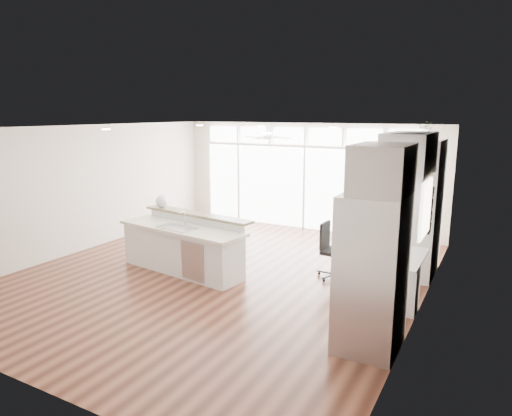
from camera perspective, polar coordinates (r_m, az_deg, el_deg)
The scene contains 24 objects.
floor at distance 8.63m, azimuth -4.29°, elevation -8.30°, with size 7.00×8.00×0.02m, color #432014.
ceiling at distance 8.10m, azimuth -4.59°, elevation 9.99°, with size 7.00×8.00×0.02m, color white.
wall_back at distance 11.77m, azimuth 6.25°, elevation 3.94°, with size 7.00×0.04×2.70m, color beige.
wall_front at distance 5.47m, azimuth -28.04°, elevation -6.70°, with size 7.00×0.04×2.70m, color beige.
wall_left at distance 10.56m, azimuth -20.60°, elevation 2.34°, with size 0.04×8.00×2.70m, color beige.
wall_right at distance 7.03m, azimuth 20.26°, elevation -2.12°, with size 0.04×8.00×2.70m, color beige.
glass_wall at distance 11.76m, azimuth 6.11°, elevation 2.46°, with size 5.80×0.06×2.08m, color white.
transom_row at distance 11.61m, azimuth 6.25°, elevation 8.95°, with size 5.90×0.06×0.40m, color white.
desk_window at distance 7.29m, azimuth 20.42°, elevation -0.05°, with size 0.04×0.85×0.85m, color white.
ceiling_fan at distance 10.78m, azimuth 1.42°, elevation 9.32°, with size 1.16×1.16×0.32m, color white.
recessed_lights at distance 8.27m, azimuth -3.82°, elevation 9.90°, with size 3.40×3.00×0.02m, color white.
oven_cabinet at distance 8.84m, azimuth 19.88°, elevation -0.00°, with size 0.64×1.20×2.50m, color white.
desk_nook at distance 7.65m, azimuth 17.32°, elevation -8.41°, with size 0.72×1.30×0.76m, color white.
upper_cabinets at distance 7.22m, azimuth 18.60°, elevation 6.40°, with size 0.64×1.30×0.64m, color white.
refrigerator at distance 5.92m, azimuth 14.25°, elevation -7.85°, with size 0.76×0.90×2.00m, color #B1B0B5.
fridge_cabinet at distance 5.61m, azimuth 15.52°, elevation 4.67°, with size 0.64×0.90×0.60m, color white.
framed_photos at distance 7.92m, azimuth 21.02°, elevation -0.30°, with size 0.06×0.22×0.80m, color black.
kitchen_island at distance 8.70m, azimuth -9.27°, elevation -4.51°, with size 2.66×1.00×1.06m, color white.
rug at distance 7.69m, azimuth 13.43°, elevation -11.06°, with size 0.83×0.60×0.01m, color #3B2A13.
office_chair at distance 8.38m, azimuth 9.89°, elevation -5.35°, with size 0.52×0.48×1.01m, color black.
fishbowl at distance 9.49m, azimuth -11.71°, elevation 0.81°, with size 0.25×0.25×0.25m, color silver.
monitor at distance 7.49m, azimuth 16.99°, elevation -4.19°, with size 0.08×0.47×0.39m, color black.
keyboard at distance 7.57m, azimuth 15.64°, elevation -5.42°, with size 0.11×0.29×0.01m, color silver.
potted_plant at distance 8.68m, azimuth 20.52°, elevation 8.89°, with size 0.28×0.31×0.24m, color #2C5524.
Camera 1 is at (4.43, -6.78, 2.96)m, focal length 32.00 mm.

